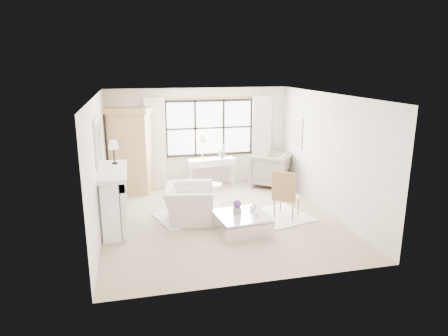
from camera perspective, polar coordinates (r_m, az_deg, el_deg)
The scene contains 32 objects.
floor at distance 8.92m, azimuth -0.48°, elevation -7.22°, with size 5.50×5.50×0.00m, color tan.
ceiling at distance 8.30m, azimuth -0.52°, elevation 10.36°, with size 5.50×5.50×0.00m, color white.
wall_back at distance 11.15m, azimuth -3.61°, elevation 4.44°, with size 5.00×5.00×0.00m, color silver.
wall_front at distance 5.96m, azimuth 5.34°, elevation -4.72°, with size 5.00×5.00×0.00m, color beige.
wall_left at distance 8.34m, azimuth -17.50°, elevation 0.29°, with size 5.50×5.50×0.00m, color silver.
wall_right at distance 9.36m, azimuth 14.61°, elevation 2.02°, with size 5.50×5.50×0.00m, color beige.
window_pane at distance 11.14m, azimuth -2.09°, elevation 5.75°, with size 2.40×0.02×1.50m, color white.
window_frame at distance 11.13m, azimuth -2.08°, elevation 5.74°, with size 2.50×0.04×1.50m, color black, non-canonical shape.
curtain_rod at distance 10.98m, azimuth -2.07°, elevation 10.19°, with size 0.04×0.04×3.30m, color #BC8441.
curtain_left at distance 10.94m, azimuth -9.73°, elevation 3.44°, with size 0.55×0.10×2.47m, color white.
curtain_right at distance 11.51m, azimuth 5.37°, elevation 4.14°, with size 0.55×0.10×2.47m, color beige.
fireplace at distance 8.52m, azimuth -15.62°, elevation -4.20°, with size 0.58×1.66×1.26m.
mirror_frame at distance 8.24m, azimuth -17.55°, elevation 3.60°, with size 0.05×1.15×0.95m, color silver.
mirror_glass at distance 8.23m, azimuth -17.35°, elevation 3.62°, with size 0.02×1.00×0.80m, color #B4BAC0.
art_frame at distance 10.82m, azimuth 10.39°, elevation 4.98°, with size 0.04×0.62×0.82m, color silver.
art_canvas at distance 10.81m, azimuth 10.29°, elevation 4.98°, with size 0.01×0.52×0.72m, color #BAA890.
mantel_lamp at distance 8.71m, azimuth -15.53°, elevation 3.08°, with size 0.22×0.22×0.51m.
armoire at distance 10.74m, azimuth -13.14°, elevation 2.54°, with size 1.29×1.03×2.24m.
console_table at distance 11.10m, azimuth -1.82°, elevation -0.62°, with size 1.34×0.59×0.80m.
console_lamp at distance 10.83m, azimuth -3.12°, elevation 4.18°, with size 0.28×0.28×0.69m.
orchid_plant at distance 11.00m, azimuth -0.21°, elevation 2.62°, with size 0.25×0.20×0.46m, color #5C754E.
side_table at distance 9.71m, azimuth -1.40°, elevation -3.29°, with size 0.40×0.40×0.51m.
rug_left at distance 9.08m, azimuth -4.32°, elevation -6.76°, with size 1.62×1.14×0.03m, color silver.
rug_right at distance 8.98m, azimuth 6.74°, elevation -7.06°, with size 1.63×1.22×0.03m, color white.
club_armchair at distance 8.75m, azimuth -5.01°, elevation -5.04°, with size 1.17×1.03×0.76m, color beige.
wingback_chair at distance 11.22m, azimuth 6.77°, elevation -0.16°, with size 1.01×1.04×0.95m, color gray.
french_chair at distance 8.96m, azimuth 8.87°, elevation -5.18°, with size 0.68×0.68×1.08m.
coffee_table at distance 8.17m, azimuth 2.55°, elevation -7.95°, with size 1.10×1.10×0.38m.
planter_box at distance 8.14m, azimuth 1.88°, elevation -6.09°, with size 0.16×0.16×0.12m, color gray.
planter_flowers at distance 8.09m, azimuth 1.89°, elevation -5.15°, with size 0.17×0.17×0.17m, color #522A6B.
pillar_candle at distance 8.00m, azimuth 4.64°, elevation -6.50°, with size 0.09×0.09×0.12m, color beige.
coffee_vase at distance 8.34m, azimuth 4.15°, elevation -5.44°, with size 0.16×0.16×0.17m, color silver.
Camera 1 is at (-1.81, -8.08, 3.32)m, focal length 32.00 mm.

